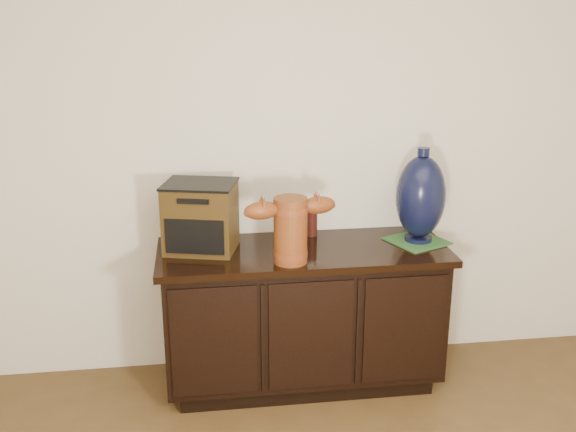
{
  "coord_description": "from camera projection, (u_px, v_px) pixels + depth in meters",
  "views": [
    {
      "loc": [
        -0.51,
        -0.9,
        1.95
      ],
      "look_at": [
        -0.08,
        2.18,
        0.95
      ],
      "focal_mm": 42.0,
      "sensor_mm": 36.0,
      "label": 1
    }
  ],
  "objects": [
    {
      "name": "lamp_base",
      "position": [
        421.0,
        197.0,
        3.41
      ],
      "size": [
        0.33,
        0.33,
        0.49
      ],
      "rotation": [
        0.0,
        0.0,
        0.42
      ],
      "color": "black",
      "rests_on": "green_mat"
    },
    {
      "name": "terracotta_vessel",
      "position": [
        290.0,
        226.0,
        3.16
      ],
      "size": [
        0.45,
        0.19,
        0.32
      ],
      "rotation": [
        0.0,
        0.0,
        0.18
      ],
      "color": "brown",
      "rests_on": "sideboard"
    },
    {
      "name": "room",
      "position": [
        516.0,
        410.0,
        1.12
      ],
      "size": [
        5.0,
        5.0,
        5.0
      ],
      "color": "#51381B",
      "rests_on": "ground"
    },
    {
      "name": "green_mat",
      "position": [
        417.0,
        241.0,
        3.48
      ],
      "size": [
        0.34,
        0.34,
        0.01
      ],
      "primitive_type": "cube",
      "rotation": [
        0.0,
        0.0,
        0.42
      ],
      "color": "#2E5D2A",
      "rests_on": "sideboard"
    },
    {
      "name": "spray_can",
      "position": [
        312.0,
        221.0,
        3.55
      ],
      "size": [
        0.06,
        0.06,
        0.16
      ],
      "color": "#51160E",
      "rests_on": "sideboard"
    },
    {
      "name": "tv_radio",
      "position": [
        201.0,
        217.0,
        3.32
      ],
      "size": [
        0.4,
        0.35,
        0.35
      ],
      "rotation": [
        0.0,
        0.0,
        -0.25
      ],
      "color": "#402B10",
      "rests_on": "sideboard"
    },
    {
      "name": "sideboard",
      "position": [
        303.0,
        315.0,
        3.49
      ],
      "size": [
        1.46,
        0.56,
        0.75
      ],
      "color": "black",
      "rests_on": "ground"
    }
  ]
}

